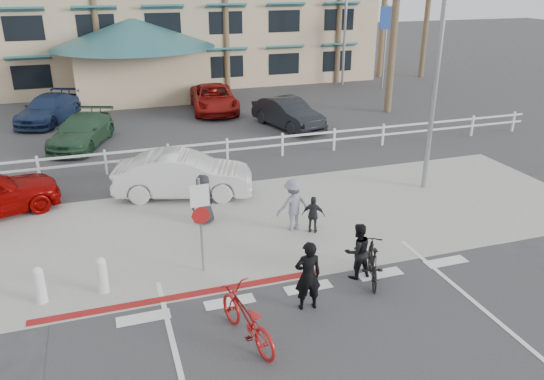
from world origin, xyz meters
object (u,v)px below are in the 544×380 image
object	(u,v)px
bike_red	(247,318)
car_white_sedan	(184,175)
bike_black	(373,262)
sign_post	(201,221)

from	to	relation	value
bike_red	car_white_sedan	xyz separation A→B (m)	(0.10, 8.33, 0.21)
bike_red	bike_black	distance (m)	3.86
sign_post	bike_black	bearing A→B (deg)	-24.40
bike_red	bike_black	bearing A→B (deg)	-174.25
bike_black	car_white_sedan	size ratio (longest dim) A/B	0.38
bike_red	car_white_sedan	size ratio (longest dim) A/B	0.46
bike_black	car_white_sedan	bearing A→B (deg)	-40.88
sign_post	car_white_sedan	distance (m)	5.30
sign_post	car_white_sedan	size ratio (longest dim) A/B	0.62
bike_red	car_white_sedan	bearing A→B (deg)	-104.48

